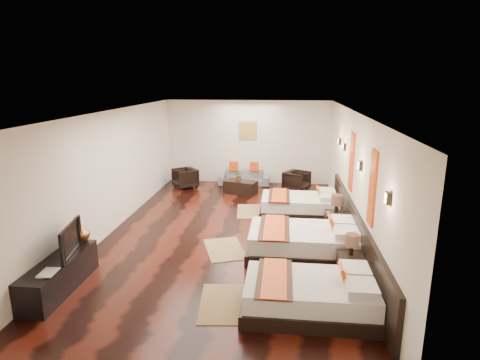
# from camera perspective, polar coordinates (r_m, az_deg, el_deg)

# --- Properties ---
(floor) EXTENTS (5.50, 9.50, 0.01)m
(floor) POSITION_cam_1_polar(r_m,az_deg,el_deg) (9.40, -1.59, -7.58)
(floor) COLOR black
(floor) RESTS_ON ground
(ceiling) EXTENTS (5.50, 9.50, 0.01)m
(ceiling) POSITION_cam_1_polar(r_m,az_deg,el_deg) (8.75, -1.71, 9.69)
(ceiling) COLOR white
(ceiling) RESTS_ON floor
(back_wall) EXTENTS (5.50, 0.01, 2.80)m
(back_wall) POSITION_cam_1_polar(r_m,az_deg,el_deg) (13.61, 1.12, 5.42)
(back_wall) COLOR silver
(back_wall) RESTS_ON floor
(left_wall) EXTENTS (0.01, 9.50, 2.80)m
(left_wall) POSITION_cam_1_polar(r_m,az_deg,el_deg) (9.74, -17.90, 1.13)
(left_wall) COLOR silver
(left_wall) RESTS_ON floor
(right_wall) EXTENTS (0.01, 9.50, 2.80)m
(right_wall) POSITION_cam_1_polar(r_m,az_deg,el_deg) (9.02, 15.92, 0.27)
(right_wall) COLOR silver
(right_wall) RESTS_ON floor
(headboard_panel) EXTENTS (0.08, 6.60, 0.90)m
(headboard_panel) POSITION_cam_1_polar(r_m,az_deg,el_deg) (8.54, 16.08, -7.22)
(headboard_panel) COLOR black
(headboard_panel) RESTS_ON floor
(bed_near) EXTENTS (2.06, 1.30, 0.79)m
(bed_near) POSITION_cam_1_polar(r_m,az_deg,el_deg) (6.49, 10.09, -15.83)
(bed_near) COLOR black
(bed_near) RESTS_ON floor
(bed_mid) EXTENTS (2.28, 1.43, 0.87)m
(bed_mid) POSITION_cam_1_polar(r_m,az_deg,el_deg) (8.27, 9.27, -8.69)
(bed_mid) COLOR black
(bed_mid) RESTS_ON floor
(bed_far) EXTENTS (2.05, 1.29, 0.78)m
(bed_far) POSITION_cam_1_polar(r_m,az_deg,el_deg) (10.63, 8.62, -3.58)
(bed_far) COLOR black
(bed_far) RESTS_ON floor
(nightstand_a) EXTENTS (0.44, 0.44, 0.87)m
(nightstand_a) POSITION_cam_1_polar(r_m,az_deg,el_deg) (7.51, 15.42, -11.46)
(nightstand_a) COLOR black
(nightstand_a) RESTS_ON floor
(nightstand_b) EXTENTS (0.48, 0.48, 0.95)m
(nightstand_b) POSITION_cam_1_polar(r_m,az_deg,el_deg) (9.46, 13.47, -5.67)
(nightstand_b) COLOR black
(nightstand_b) RESTS_ON floor
(jute_mat_near) EXTENTS (0.86, 1.27, 0.01)m
(jute_mat_near) POSITION_cam_1_polar(r_m,az_deg,el_deg) (6.71, -2.35, -17.12)
(jute_mat_near) COLOR olive
(jute_mat_near) RESTS_ON floor
(jute_mat_mid) EXTENTS (1.10, 1.38, 0.01)m
(jute_mat_mid) POSITION_cam_1_polar(r_m,az_deg,el_deg) (8.57, -2.19, -9.80)
(jute_mat_mid) COLOR olive
(jute_mat_mid) RESTS_ON floor
(jute_mat_far) EXTENTS (0.86, 1.27, 0.01)m
(jute_mat_far) POSITION_cam_1_polar(r_m,az_deg,el_deg) (10.86, 1.61, -4.48)
(jute_mat_far) COLOR olive
(jute_mat_far) RESTS_ON floor
(tv_console) EXTENTS (0.50, 1.80, 0.55)m
(tv_console) POSITION_cam_1_polar(r_m,az_deg,el_deg) (7.60, -24.32, -12.22)
(tv_console) COLOR black
(tv_console) RESTS_ON floor
(tv) EXTENTS (0.30, 0.98, 0.56)m
(tv) POSITION_cam_1_polar(r_m,az_deg,el_deg) (7.51, -23.65, -7.81)
(tv) COLOR black
(tv) RESTS_ON tv_console
(book) EXTENTS (0.27, 0.35, 0.03)m
(book) POSITION_cam_1_polar(r_m,az_deg,el_deg) (7.11, -26.56, -11.74)
(book) COLOR black
(book) RESTS_ON tv_console
(figurine) EXTENTS (0.36, 0.36, 0.36)m
(figurine) POSITION_cam_1_polar(r_m,az_deg,el_deg) (8.05, -21.80, -6.93)
(figurine) COLOR brown
(figurine) RESTS_ON tv_console
(sofa) EXTENTS (1.70, 0.72, 0.49)m
(sofa) POSITION_cam_1_polar(r_m,az_deg,el_deg) (13.51, 0.57, 0.35)
(sofa) COLOR slate
(sofa) RESTS_ON floor
(armchair_left) EXTENTS (0.98, 0.98, 0.64)m
(armchair_left) POSITION_cam_1_polar(r_m,az_deg,el_deg) (13.25, -7.84, 0.28)
(armchair_left) COLOR black
(armchair_left) RESTS_ON floor
(armchair_right) EXTENTS (0.96, 0.95, 0.65)m
(armchair_right) POSITION_cam_1_polar(r_m,az_deg,el_deg) (12.85, 8.08, -0.16)
(armchair_right) COLOR black
(armchair_right) RESTS_ON floor
(coffee_table) EXTENTS (1.10, 0.77, 0.40)m
(coffee_table) POSITION_cam_1_polar(r_m,az_deg,el_deg) (12.51, 0.08, -1.00)
(coffee_table) COLOR black
(coffee_table) RESTS_ON floor
(table_plant) EXTENTS (0.30, 0.28, 0.29)m
(table_plant) POSITION_cam_1_polar(r_m,az_deg,el_deg) (12.46, -0.18, 0.58)
(table_plant) COLOR #296421
(table_plant) RESTS_ON coffee_table
(orange_panel_a) EXTENTS (0.04, 0.40, 1.30)m
(orange_panel_a) POSITION_cam_1_polar(r_m,az_deg,el_deg) (7.14, 18.35, -1.08)
(orange_panel_a) COLOR #D86014
(orange_panel_a) RESTS_ON right_wall
(orange_panel_b) EXTENTS (0.04, 0.40, 1.30)m
(orange_panel_b) POSITION_cam_1_polar(r_m,az_deg,el_deg) (9.24, 15.63, 2.52)
(orange_panel_b) COLOR #D86014
(orange_panel_b) RESTS_ON right_wall
(sconce_near) EXTENTS (0.07, 0.12, 0.18)m
(sconce_near) POSITION_cam_1_polar(r_m,az_deg,el_deg) (6.06, 20.29, -2.44)
(sconce_near) COLOR black
(sconce_near) RESTS_ON right_wall
(sconce_mid) EXTENTS (0.07, 0.12, 0.18)m
(sconce_mid) POSITION_cam_1_polar(r_m,az_deg,el_deg) (8.15, 16.72, 1.99)
(sconce_mid) COLOR black
(sconce_mid) RESTS_ON right_wall
(sconce_far) EXTENTS (0.07, 0.12, 0.18)m
(sconce_far) POSITION_cam_1_polar(r_m,az_deg,el_deg) (10.28, 14.60, 4.59)
(sconce_far) COLOR black
(sconce_far) RESTS_ON right_wall
(sconce_lounge) EXTENTS (0.07, 0.12, 0.18)m
(sconce_lounge) POSITION_cam_1_polar(r_m,az_deg,el_deg) (11.16, 13.97, 5.37)
(sconce_lounge) COLOR black
(sconce_lounge) RESTS_ON right_wall
(gold_artwork) EXTENTS (0.60, 0.04, 0.60)m
(gold_artwork) POSITION_cam_1_polar(r_m,az_deg,el_deg) (13.53, 1.12, 7.08)
(gold_artwork) COLOR #AD873F
(gold_artwork) RESTS_ON back_wall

